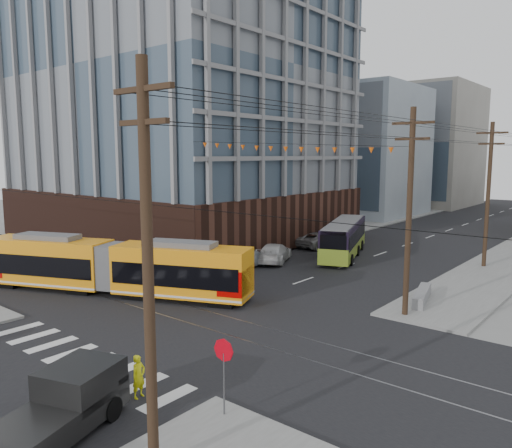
{
  "coord_description": "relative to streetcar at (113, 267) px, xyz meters",
  "views": [
    {
      "loc": [
        18.58,
        -13.96,
        8.6
      ],
      "look_at": [
        -0.82,
        9.84,
        4.32
      ],
      "focal_mm": 35.0,
      "sensor_mm": 36.0,
      "label": 1
    }
  ],
  "objects": [
    {
      "name": "office_building",
      "position": [
        -14.54,
        19.13,
        12.6
      ],
      "size": [
        30.0,
        25.0,
        28.6
      ],
      "primitive_type": "cube",
      "color": "#381E16",
      "rests_on": "ground"
    },
    {
      "name": "parked_car_silver",
      "position": [
        1.83,
        10.74,
        -0.97
      ],
      "size": [
        1.79,
        4.53,
        1.47
      ],
      "primitive_type": "imported",
      "rotation": [
        0.0,
        0.0,
        3.2
      ],
      "color": "gray",
      "rests_on": "ground"
    },
    {
      "name": "stop_sign",
      "position": [
        15.52,
        -6.58,
        -0.43
      ],
      "size": [
        0.83,
        0.83,
        2.55
      ],
      "primitive_type": null,
      "rotation": [
        0.0,
        0.0,
        0.07
      ],
      "color": "red",
      "rests_on": "ground"
    },
    {
      "name": "pickup_truck",
      "position": [
        12.51,
        -11.08,
        -0.76
      ],
      "size": [
        3.66,
        5.92,
        1.89
      ],
      "primitive_type": null,
      "rotation": [
        0.0,
        0.0,
        0.32
      ],
      "color": "black",
      "rests_on": "ground"
    },
    {
      "name": "streetcar",
      "position": [
        0.0,
        0.0,
        0.0
      ],
      "size": [
        17.25,
        9.11,
        3.4
      ],
      "primitive_type": null,
      "rotation": [
        0.0,
        0.0,
        0.4
      ],
      "color": "orange",
      "rests_on": "ground"
    },
    {
      "name": "ground",
      "position": [
        7.46,
        -3.87,
        -1.7
      ],
      "size": [
        160.0,
        160.0,
        0.0
      ],
      "primitive_type": "plane",
      "color": "slate"
    },
    {
      "name": "utility_pole_near",
      "position": [
        15.96,
        -9.87,
        3.8
      ],
      "size": [
        0.3,
        0.3,
        11.0
      ],
      "primitive_type": "cylinder",
      "color": "black",
      "rests_on": "ground"
    },
    {
      "name": "pedestrian",
      "position": [
        12.2,
        -7.46,
        -0.92
      ],
      "size": [
        0.43,
        0.61,
        1.57
      ],
      "primitive_type": "imported",
      "rotation": [
        0.0,
        0.0,
        1.67
      ],
      "color": "yellow",
      "rests_on": "ground"
    },
    {
      "name": "bg_bldg_nw_far",
      "position": [
        -6.54,
        68.13,
        8.3
      ],
      "size": [
        16.0,
        18.0,
        20.0
      ],
      "primitive_type": "cube",
      "color": "gray",
      "rests_on": "ground"
    },
    {
      "name": "jersey_barrier",
      "position": [
        15.76,
        10.05,
        -1.3
      ],
      "size": [
        1.84,
        4.08,
        0.8
      ],
      "primitive_type": "cube",
      "rotation": [
        0.0,
        0.0,
        0.25
      ],
      "color": "gray",
      "rests_on": "ground"
    },
    {
      "name": "city_bus",
      "position": [
        5.36,
        19.4,
        -0.17
      ],
      "size": [
        5.98,
        10.91,
        3.05
      ],
      "primitive_type": null,
      "rotation": [
        0.0,
        0.0,
        0.36
      ],
      "color": "black",
      "rests_on": "ground"
    },
    {
      "name": "parked_car_white",
      "position": [
        2.21,
        13.77,
        -0.95
      ],
      "size": [
        4.04,
        5.58,
        1.5
      ],
      "primitive_type": "imported",
      "rotation": [
        0.0,
        0.0,
        3.56
      ],
      "color": "silver",
      "rests_on": "ground"
    },
    {
      "name": "parked_car_grey",
      "position": [
        1.67,
        21.55,
        -0.99
      ],
      "size": [
        2.68,
        5.27,
        1.43
      ],
      "primitive_type": "imported",
      "rotation": [
        0.0,
        0.0,
        3.08
      ],
      "color": "slate",
      "rests_on": "ground"
    },
    {
      "name": "bg_bldg_nw_near",
      "position": [
        -9.54,
        48.13,
        7.3
      ],
      "size": [
        18.0,
        16.0,
        18.0
      ],
      "primitive_type": "cube",
      "color": "#8C99A5",
      "rests_on": "ground"
    }
  ]
}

